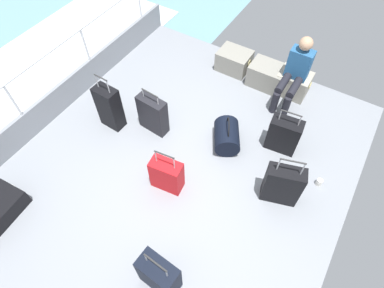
{
  "coord_description": "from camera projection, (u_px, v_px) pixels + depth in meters",
  "views": [
    {
      "loc": [
        1.4,
        -2.0,
        3.82
      ],
      "look_at": [
        0.04,
        0.23,
        0.25
      ],
      "focal_mm": 30.14,
      "sensor_mm": 36.0,
      "label": 1
    }
  ],
  "objects": [
    {
      "name": "sea_wake",
      "position": [
        16.0,
        88.0,
        5.91
      ],
      "size": [
        12.0,
        12.0,
        0.01
      ],
      "color": "#6B99A8",
      "rests_on": "ground_plane"
    },
    {
      "name": "suitcase_6",
      "position": [
        167.0,
        175.0,
        4.13
      ],
      "size": [
        0.43,
        0.26,
        0.72
      ],
      "color": "red",
      "rests_on": "ground_plane"
    },
    {
      "name": "suitcase_1",
      "position": [
        159.0,
        275.0,
        3.38
      ],
      "size": [
        0.45,
        0.26,
        0.74
      ],
      "color": "black",
      "rests_on": "ground_plane"
    },
    {
      "name": "paper_cup",
      "position": [
        319.0,
        182.0,
        4.3
      ],
      "size": [
        0.08,
        0.08,
        0.1
      ],
      "primitive_type": "cylinder",
      "color": "white",
      "rests_on": "ground_plane"
    },
    {
      "name": "suitcase_3",
      "position": [
        284.0,
        135.0,
        4.49
      ],
      "size": [
        0.45,
        0.28,
        0.74
      ],
      "color": "black",
      "rests_on": "ground_plane"
    },
    {
      "name": "cargo_crate_0",
      "position": [
        234.0,
        61.0,
        5.58
      ],
      "size": [
        0.58,
        0.43,
        0.35
      ],
      "color": "gray",
      "rests_on": "ground_plane"
    },
    {
      "name": "suitcase_5",
      "position": [
        109.0,
        107.0,
        4.68
      ],
      "size": [
        0.35,
        0.23,
        0.94
      ],
      "color": "black",
      "rests_on": "ground_plane"
    },
    {
      "name": "gunwale_port",
      "position": [
        63.0,
        96.0,
        5.01
      ],
      "size": [
        0.06,
        5.2,
        0.45
      ],
      "primitive_type": "cube",
      "color": "gray",
      "rests_on": "ground_plane"
    },
    {
      "name": "railing_port",
      "position": [
        50.0,
        68.0,
        4.56
      ],
      "size": [
        0.04,
        4.2,
        1.02
      ],
      "color": "silver",
      "rests_on": "ground_plane"
    },
    {
      "name": "ground_plane",
      "position": [
        181.0,
        166.0,
        4.55
      ],
      "size": [
        4.4,
        5.2,
        0.06
      ],
      "primitive_type": "cube",
      "color": "gray"
    },
    {
      "name": "cargo_crate_1",
      "position": [
        267.0,
        75.0,
        5.33
      ],
      "size": [
        0.62,
        0.42,
        0.38
      ],
      "color": "gray",
      "rests_on": "ground_plane"
    },
    {
      "name": "passenger_seated",
      "position": [
        295.0,
        72.0,
        4.82
      ],
      "size": [
        0.34,
        0.66,
        1.09
      ],
      "color": "#26598C",
      "rests_on": "ground_plane"
    },
    {
      "name": "duffel_bag",
      "position": [
        227.0,
        136.0,
        4.59
      ],
      "size": [
        0.55,
        0.6,
        0.52
      ],
      "color": "black",
      "rests_on": "ground_plane"
    },
    {
      "name": "cargo_crate_2",
      "position": [
        293.0,
        83.0,
        5.21
      ],
      "size": [
        0.54,
        0.38,
        0.39
      ],
      "color": "#9E9989",
      "rests_on": "ground_plane"
    },
    {
      "name": "suitcase_2",
      "position": [
        282.0,
        185.0,
        3.97
      ],
      "size": [
        0.49,
        0.33,
        0.86
      ],
      "color": "black",
      "rests_on": "ground_plane"
    },
    {
      "name": "suitcase_4",
      "position": [
        153.0,
        114.0,
        4.68
      ],
      "size": [
        0.45,
        0.22,
        0.75
      ],
      "color": "black",
      "rests_on": "ground_plane"
    }
  ]
}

